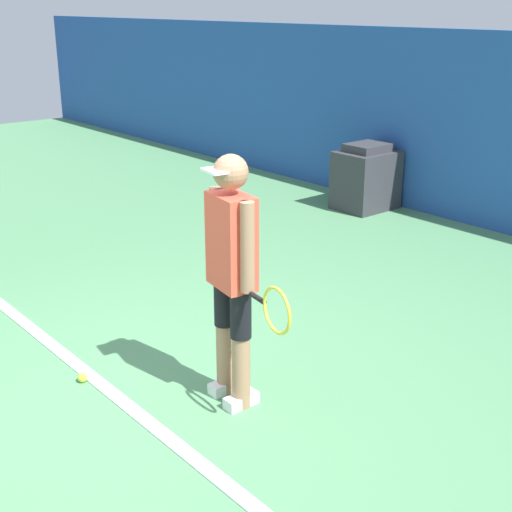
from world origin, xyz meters
TOP-DOWN VIEW (x-y plane):
  - ground_plane at (0.00, 0.00)m, footprint 24.00×24.00m
  - court_baseline at (0.00, -0.09)m, footprint 21.60×0.10m
  - tennis_player at (0.34, 0.51)m, footprint 0.91×0.31m
  - tennis_ball at (-0.53, -0.17)m, footprint 0.07×0.07m
  - covered_chair at (-2.29, 4.75)m, footprint 0.60×0.74m

SIDE VIEW (x-z plane):
  - ground_plane at x=0.00m, z-range 0.00..0.00m
  - court_baseline at x=0.00m, z-range 0.00..0.01m
  - tennis_ball at x=-0.53m, z-range 0.00..0.07m
  - covered_chair at x=-2.29m, z-range -0.02..0.82m
  - tennis_player at x=0.34m, z-range 0.10..1.77m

